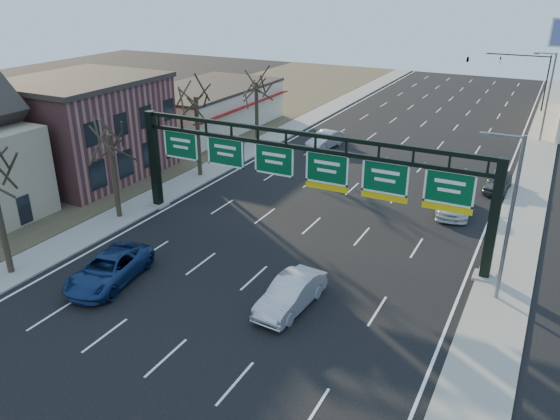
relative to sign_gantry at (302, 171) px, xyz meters
The scene contains 19 objects.
ground 9.24m from the sign_gantry, 91.15° to the right, with size 160.00×160.00×0.00m, color black.
sidewalk_left 18.24m from the sign_gantry, 137.20° to the left, with size 3.00×120.00×0.12m, color gray.
sidewalk_right 18.02m from the sign_gantry, 43.51° to the left, with size 3.00×120.00×0.12m, color gray.
dirt_strip_left 28.25m from the sign_gantry, 154.50° to the left, with size 21.00×120.00×0.06m, color #473D2B.
lane_markings 12.86m from the sign_gantry, 90.76° to the left, with size 21.60×120.00×0.01m, color white.
sign_gantry is the anchor object (origin of this frame).
brick_block 21.87m from the sign_gantry, behind, with size 10.40×12.40×8.30m.
cream_strip 30.24m from the sign_gantry, 135.86° to the left, with size 10.90×18.40×4.70m.
tree_gantry 13.53m from the sign_gantry, 166.97° to the right, with size 3.60×3.60×8.48m.
tree_mid 15.08m from the sign_gantry, 151.63° to the left, with size 3.60×3.60×9.24m.
tree_far 21.57m from the sign_gantry, 127.32° to the left, with size 3.60×3.60×8.86m.
streetlight_near 12.48m from the sign_gantry, ahead, with size 2.15×0.22×9.00m.
streetlight_far 34.29m from the sign_gantry, 68.96° to the left, with size 2.15×0.22×9.00m.
traffic_signal_mast 47.33m from the sign_gantry, 83.29° to the left, with size 10.16×0.54×7.00m.
car_blue_suv 12.94m from the sign_gantry, 125.31° to the right, with size 2.72×5.89×1.64m, color navy.
car_silver_sedan 9.16m from the sign_gantry, 68.63° to the right, with size 1.74×5.00×1.65m, color #B2B2B7.
car_white_wagon 12.64m from the sign_gantry, 48.96° to the left, with size 2.28×5.60×1.63m, color silver.
car_grey_far 18.68m from the sign_gantry, 55.54° to the left, with size 1.77×4.40×1.50m, color #46484B.
car_silver_distant 21.05m from the sign_gantry, 108.68° to the left, with size 1.76×5.05×1.66m, color #A3A2A7.
Camera 1 is at (13.77, -21.44, 15.87)m, focal length 35.00 mm.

